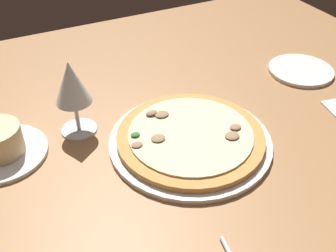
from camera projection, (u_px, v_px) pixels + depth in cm
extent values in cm
cube|color=#996B42|center=(147.00, 141.00, 79.82)|extent=(150.00, 110.00, 4.00)
cylinder|color=silver|center=(190.00, 141.00, 75.90)|extent=(30.63, 30.63, 1.00)
cylinder|color=#C68C47|center=(190.00, 137.00, 75.23)|extent=(27.72, 27.72, 1.20)
cylinder|color=beige|center=(191.00, 134.00, 74.74)|extent=(23.30, 23.30, 0.40)
ellipsoid|color=#937556|center=(232.00, 136.00, 73.55)|extent=(2.80, 2.44, 0.50)
ellipsoid|color=#937556|center=(137.00, 145.00, 71.59)|extent=(2.06, 1.72, 0.41)
ellipsoid|color=#937556|center=(159.00, 138.00, 73.07)|extent=(2.66, 2.35, 0.47)
ellipsoid|color=#937556|center=(235.00, 127.00, 75.51)|extent=(2.19, 1.89, 0.57)
ellipsoid|color=#937556|center=(151.00, 113.00, 78.88)|extent=(2.33, 1.68, 0.73)
ellipsoid|color=#387033|center=(135.00, 135.00, 73.73)|extent=(1.75, 1.43, 0.53)
ellipsoid|color=#937556|center=(162.00, 114.00, 78.77)|extent=(2.85, 2.27, 0.51)
cylinder|color=silver|center=(2.00, 153.00, 73.42)|extent=(16.46, 16.46, 0.80)
cylinder|color=silver|center=(79.00, 129.00, 79.31)|extent=(7.00, 7.00, 0.40)
cylinder|color=silver|center=(77.00, 115.00, 77.19)|extent=(0.80, 0.80, 6.50)
cone|color=silver|center=(71.00, 82.00, 72.65)|extent=(6.87, 6.87, 8.30)
cone|color=maroon|center=(73.00, 92.00, 73.99)|extent=(2.93, 2.93, 3.93)
cylinder|color=silver|center=(301.00, 70.00, 97.06)|extent=(15.43, 15.43, 0.90)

